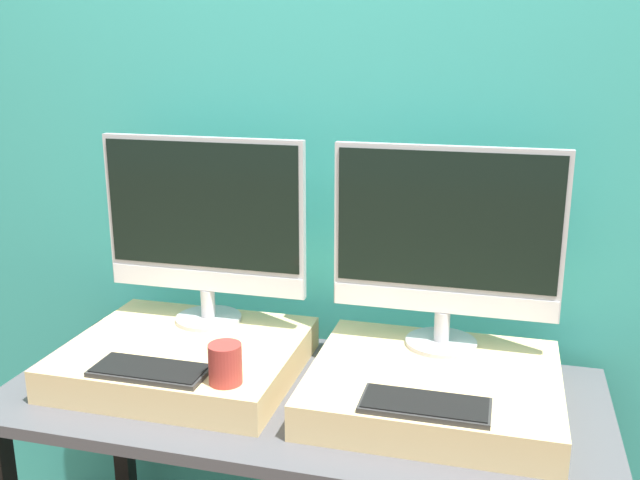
{
  "coord_description": "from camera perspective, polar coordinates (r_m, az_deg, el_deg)",
  "views": [
    {
      "loc": [
        0.46,
        -1.21,
        1.59
      ],
      "look_at": [
        0.0,
        0.52,
        1.09
      ],
      "focal_mm": 40.0,
      "sensor_mm": 36.0,
      "label": 1
    }
  ],
  "objects": [
    {
      "name": "workbench",
      "position": [
        1.86,
        -1.52,
        -14.47
      ],
      "size": [
        1.49,
        0.67,
        0.75
      ],
      "color": "#47474C",
      "rests_on": "ground_plane"
    },
    {
      "name": "monitor_left",
      "position": [
        1.95,
        -9.25,
        1.34
      ],
      "size": [
        0.57,
        0.18,
        0.52
      ],
      "color": "#B2B2B7",
      "rests_on": "wooden_riser_left"
    },
    {
      "name": "wall_back",
      "position": [
        2.02,
        1.6,
        7.26
      ],
      "size": [
        8.0,
        0.04,
        2.6
      ],
      "color": "teal",
      "rests_on": "ground_plane"
    },
    {
      "name": "wooden_riser_right",
      "position": [
        1.77,
        9.08,
        -11.52
      ],
      "size": [
        0.59,
        0.52,
        0.09
      ],
      "color": "#D6B77F",
      "rests_on": "workbench"
    },
    {
      "name": "wooden_riser_left",
      "position": [
        1.93,
        -10.71,
        -9.19
      ],
      "size": [
        0.59,
        0.52,
        0.09
      ],
      "color": "#D6B77F",
      "rests_on": "workbench"
    },
    {
      "name": "mug",
      "position": [
        1.66,
        -7.59,
        -9.79
      ],
      "size": [
        0.08,
        0.08,
        0.09
      ],
      "color": "#9E332D",
      "rests_on": "wooden_riser_left"
    },
    {
      "name": "monitor_right",
      "position": [
        1.79,
        10.05,
        0.02
      ],
      "size": [
        0.57,
        0.18,
        0.52
      ],
      "color": "#B2B2B7",
      "rests_on": "wooden_riser_right"
    },
    {
      "name": "keyboard_right",
      "position": [
        1.58,
        8.41,
        -12.92
      ],
      "size": [
        0.28,
        0.12,
        0.01
      ],
      "color": "#2D2D2D",
      "rests_on": "wooden_riser_right"
    },
    {
      "name": "keyboard_left",
      "position": [
        1.76,
        -13.44,
        -10.1
      ],
      "size": [
        0.28,
        0.12,
        0.01
      ],
      "color": "#2D2D2D",
      "rests_on": "wooden_riser_left"
    }
  ]
}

